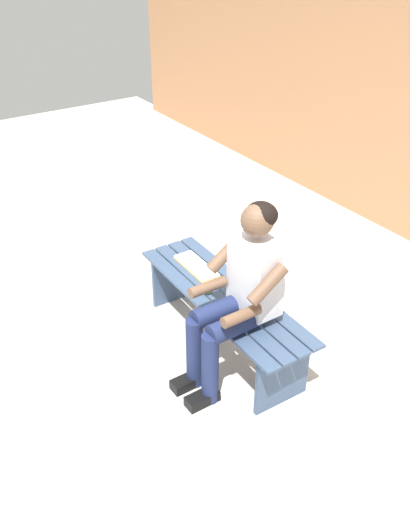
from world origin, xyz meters
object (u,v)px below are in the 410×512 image
person_seated (240,291)px  apple (207,289)px  bench_near (223,306)px  book_open (196,266)px

person_seated → apple: person_seated is taller
bench_near → book_open: 0.40m
apple → person_seated: bearing=178.8°
bench_near → person_seated: person_seated is taller
person_seated → apple: bearing=-1.2°
person_seated → book_open: 0.74m
apple → book_open: 0.34m
person_seated → bench_near: bearing=-17.8°
bench_near → person_seated: (-0.31, 0.10, 0.35)m
bench_near → apple: 0.18m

